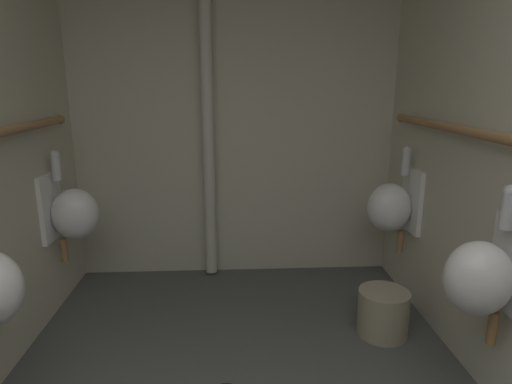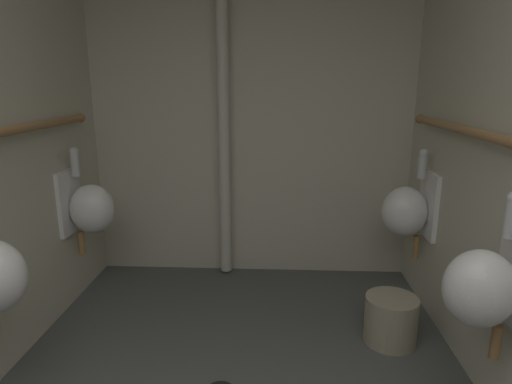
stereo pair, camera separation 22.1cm
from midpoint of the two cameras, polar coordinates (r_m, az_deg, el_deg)
The scene contains 6 objects.
wall_back at distance 3.40m, azimuth -4.70°, elevation 10.31°, with size 2.58×0.06×2.58m, color beige.
urinal_left_far at distance 3.16m, azimuth -24.83°, elevation -2.46°, with size 0.32×0.30×0.76m.
urinal_right_mid at distance 2.15m, azimuth 25.00°, elevation -9.96°, with size 0.32×0.30×0.76m.
urinal_right_far at distance 3.13m, azimuth 15.51°, elevation -1.79°, with size 0.32×0.30×0.76m.
standpipe_back_wall at distance 3.31m, azimuth -8.31°, elevation 10.10°, with size 0.09×0.09×2.53m, color beige.
waste_bin at distance 2.85m, azimuth 14.09°, elevation -15.09°, with size 0.31×0.31×0.28m, color #9E937A.
Camera 1 is at (-0.02, -0.12, 1.51)m, focal length 30.60 mm.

